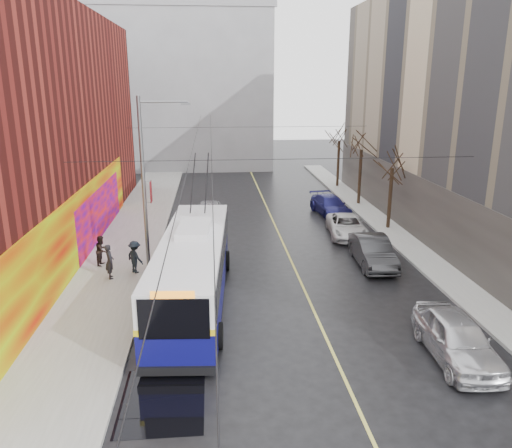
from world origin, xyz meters
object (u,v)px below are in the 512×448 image
at_px(parked_car_c, 347,226).
at_px(parked_car_a, 457,338).
at_px(tree_mid, 362,140).
at_px(parked_car_d, 330,206).
at_px(trolleybus, 193,268).
at_px(pedestrian_a, 110,261).
at_px(parked_car_b, 373,251).
at_px(pedestrian_b, 102,250).
at_px(streetlight_pole, 147,179).
at_px(pedestrian_c, 135,257).
at_px(tree_near, 393,156).
at_px(following_car, 209,213).
at_px(tree_far, 340,132).

bearing_deg(parked_car_c, parked_car_a, -83.84).
bearing_deg(tree_mid, parked_car_d, -136.59).
relative_size(trolleybus, pedestrian_a, 7.16).
xyz_separation_m(parked_car_a, pedestrian_a, (-13.79, 8.58, 0.21)).
bearing_deg(parked_car_d, parked_car_b, -99.08).
distance_m(tree_mid, parked_car_d, 6.15).
bearing_deg(pedestrian_b, streetlight_pole, -88.60).
distance_m(parked_car_d, pedestrian_c, 16.95).
distance_m(streetlight_pole, tree_mid, 19.96).
distance_m(tree_mid, pedestrian_c, 21.51).
bearing_deg(tree_mid, pedestrian_b, -144.65).
bearing_deg(parked_car_a, parked_car_b, 92.39).
xyz_separation_m(tree_near, following_car, (-12.08, 2.35, -4.17)).
height_order(tree_near, tree_mid, tree_mid).
bearing_deg(tree_near, tree_far, 90.00).
relative_size(tree_mid, pedestrian_b, 4.10).
bearing_deg(trolleybus, parked_car_c, 48.06).
bearing_deg(following_car, tree_mid, 23.74).
xyz_separation_m(streetlight_pole, pedestrian_b, (-2.65, 0.39, -3.88)).
relative_size(streetlight_pole, trolleybus, 0.71).
bearing_deg(parked_car_b, tree_mid, 79.23).
distance_m(tree_far, trolleybus, 27.84).
height_order(tree_near, parked_car_b, tree_near).
relative_size(tree_near, trolleybus, 0.51).
height_order(trolleybus, pedestrian_a, trolleybus).
relative_size(trolleybus, pedestrian_c, 7.46).
xyz_separation_m(streetlight_pole, following_car, (3.06, 8.35, -4.04)).
distance_m(tree_mid, following_car, 13.69).
relative_size(tree_near, parked_car_a, 1.32).
bearing_deg(pedestrian_a, parked_car_c, -81.55).
height_order(parked_car_b, pedestrian_a, pedestrian_a).
height_order(parked_car_d, pedestrian_a, pedestrian_a).
height_order(tree_mid, pedestrian_a, tree_mid).
height_order(tree_near, parked_car_c, tree_near).
bearing_deg(streetlight_pole, parked_car_c, 21.81).
xyz_separation_m(pedestrian_b, pedestrian_c, (1.94, -1.30, 0.03)).
xyz_separation_m(streetlight_pole, parked_car_c, (11.94, 4.78, -4.17)).
bearing_deg(trolleybus, tree_near, 43.36).
relative_size(tree_far, following_car, 1.39).
xyz_separation_m(tree_far, pedestrian_b, (-17.78, -19.61, -4.18)).
relative_size(tree_far, parked_car_c, 1.35).
relative_size(parked_car_b, following_car, 1.02).
bearing_deg(tree_far, parked_car_c, -101.87).
xyz_separation_m(streetlight_pole, parked_car_b, (11.94, -0.56, -4.06)).
distance_m(streetlight_pole, tree_far, 25.09).
distance_m(parked_car_a, pedestrian_c, 15.66).
bearing_deg(parked_car_a, tree_mid, 84.53).
bearing_deg(parked_car_b, tree_near, 66.50).
bearing_deg(parked_car_c, pedestrian_b, -157.08).
distance_m(trolleybus, pedestrian_b, 7.06).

